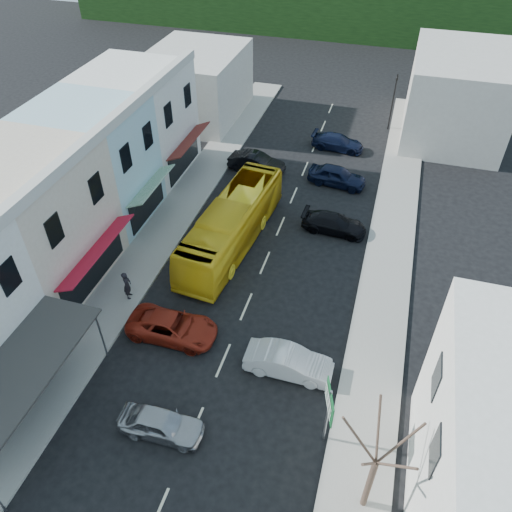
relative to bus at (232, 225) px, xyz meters
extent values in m
plane|color=black|center=(2.58, -9.24, -1.55)|extent=(120.00, 120.00, 0.00)
cube|color=gray|center=(-4.92, 0.76, -1.48)|extent=(3.00, 52.00, 0.15)
cube|color=gray|center=(10.08, 0.76, -1.48)|extent=(3.00, 52.00, 0.15)
cube|color=beige|center=(-9.92, -6.24, 2.45)|extent=(7.00, 8.00, 8.00)
cube|color=#A71126|center=(-5.82, -6.24, 1.50)|extent=(1.30, 6.80, 0.08)
cube|color=#A1CAD6|center=(-9.92, 0.76, 2.45)|extent=(7.00, 6.00, 8.00)
cube|color=#195926|center=(-5.82, 0.76, 1.50)|extent=(1.30, 5.10, 0.08)
cube|color=silver|center=(-9.92, 7.26, 2.45)|extent=(7.00, 7.00, 8.00)
cube|color=maroon|center=(-5.82, 7.26, 1.50)|extent=(1.30, 5.95, 0.08)
cube|color=#B7B2A8|center=(-9.42, 17.76, 1.45)|extent=(8.00, 10.00, 6.00)
cube|color=#B7B2A8|center=(13.58, 20.76, 1.95)|extent=(8.00, 12.00, 7.00)
imported|color=yellow|center=(0.00, 0.00, 0.00)|extent=(3.56, 11.78, 3.10)
imported|color=#A8A9AD|center=(1.27, -13.84, -0.85)|extent=(4.46, 1.95, 1.40)
imported|color=silver|center=(5.96, -8.95, -0.85)|extent=(4.41, 1.83, 1.40)
imported|color=maroon|center=(-0.58, -8.40, -0.85)|extent=(4.61, 1.93, 1.40)
imported|color=black|center=(6.18, 3.26, -0.85)|extent=(4.58, 2.04, 1.40)
imported|color=black|center=(5.39, 9.18, -0.85)|extent=(4.60, 2.36, 1.40)
imported|color=black|center=(-1.11, 9.34, -0.85)|extent=(4.56, 2.23, 1.40)
imported|color=black|center=(4.52, 14.80, -0.85)|extent=(4.62, 2.16, 1.40)
imported|color=black|center=(-4.16, -6.54, -0.55)|extent=(0.56, 0.69, 1.70)
camera|label=1|loc=(8.78, -24.20, 19.40)|focal=35.00mm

